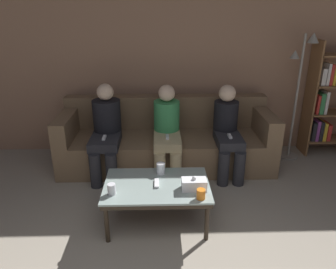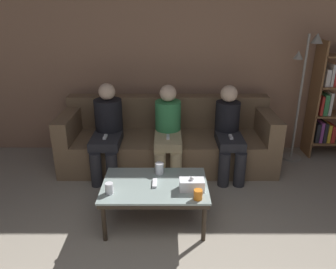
{
  "view_description": "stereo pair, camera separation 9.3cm",
  "coord_description": "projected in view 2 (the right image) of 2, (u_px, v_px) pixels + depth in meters",
  "views": [
    {
      "loc": [
        -0.1,
        -0.87,
        1.93
      ],
      "look_at": [
        0.0,
        2.35,
        0.66
      ],
      "focal_mm": 35.0,
      "sensor_mm": 36.0,
      "label": 1
    },
    {
      "loc": [
        -0.0,
        -0.87,
        1.93
      ],
      "look_at": [
        0.0,
        2.35,
        0.66
      ],
      "focal_mm": 35.0,
      "sensor_mm": 36.0,
      "label": 2
    }
  ],
  "objects": [
    {
      "name": "tissue_box",
      "position": [
        192.0,
        185.0,
        2.89
      ],
      "size": [
        0.22,
        0.12,
        0.13
      ],
      "color": "white",
      "rests_on": "coffee_table"
    },
    {
      "name": "seated_person_mid_left",
      "position": [
        168.0,
        129.0,
        3.9
      ],
      "size": [
        0.31,
        0.71,
        1.06
      ],
      "color": "tan",
      "rests_on": "ground_plane"
    },
    {
      "name": "game_remote",
      "position": [
        155.0,
        183.0,
        2.99
      ],
      "size": [
        0.04,
        0.15,
        0.02
      ],
      "color": "white",
      "rests_on": "coffee_table"
    },
    {
      "name": "cup_far_center",
      "position": [
        159.0,
        168.0,
        3.17
      ],
      "size": [
        0.08,
        0.08,
        0.11
      ],
      "color": "silver",
      "rests_on": "coffee_table"
    },
    {
      "name": "seated_person_mid_right",
      "position": [
        229.0,
        129.0,
        3.89
      ],
      "size": [
        0.31,
        0.7,
        1.06
      ],
      "color": "#28282D",
      "rests_on": "ground_plane"
    },
    {
      "name": "bookshelf",
      "position": [
        334.0,
        103.0,
        4.32
      ],
      "size": [
        0.75,
        0.32,
        1.54
      ],
      "color": "brown",
      "rests_on": "ground_plane"
    },
    {
      "name": "couch",
      "position": [
        168.0,
        141.0,
        4.21
      ],
      "size": [
        2.63,
        0.88,
        0.83
      ],
      "color": "brown",
      "rests_on": "ground_plane"
    },
    {
      "name": "seated_person_left_end",
      "position": [
        107.0,
        128.0,
        3.9
      ],
      "size": [
        0.34,
        0.72,
        1.08
      ],
      "color": "#28282D",
      "rests_on": "ground_plane"
    },
    {
      "name": "wall_back",
      "position": [
        168.0,
        57.0,
        4.32
      ],
      "size": [
        12.0,
        0.06,
        2.6
      ],
      "color": "#9E755B",
      "rests_on": "ground_plane"
    },
    {
      "name": "standing_lamp",
      "position": [
        303.0,
        85.0,
        4.09
      ],
      "size": [
        0.31,
        0.26,
        1.63
      ],
      "color": "gray",
      "rests_on": "ground_plane"
    },
    {
      "name": "cup_near_left",
      "position": [
        109.0,
        188.0,
        2.83
      ],
      "size": [
        0.07,
        0.07,
        0.1
      ],
      "color": "silver",
      "rests_on": "coffee_table"
    },
    {
      "name": "coffee_table",
      "position": [
        155.0,
        188.0,
        3.01
      ],
      "size": [
        0.96,
        0.65,
        0.41
      ],
      "color": "#8C9E99",
      "rests_on": "ground_plane"
    },
    {
      "name": "cup_near_right",
      "position": [
        198.0,
        195.0,
        2.75
      ],
      "size": [
        0.07,
        0.07,
        0.09
      ],
      "color": "orange",
      "rests_on": "coffee_table"
    }
  ]
}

